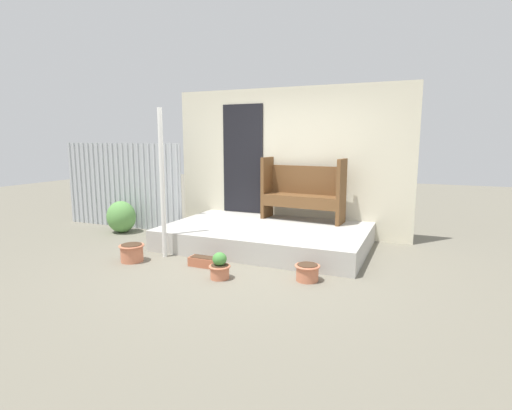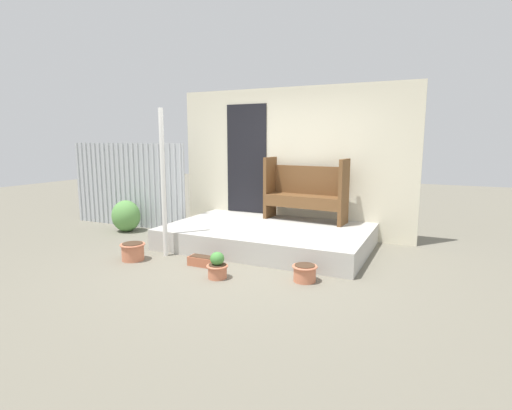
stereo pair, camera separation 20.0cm
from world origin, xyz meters
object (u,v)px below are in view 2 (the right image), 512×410
(support_post, at_px, (163,184))
(flower_pot_middle, at_px, (217,267))
(bench, at_px, (306,190))
(flower_pot_right, at_px, (305,272))
(planter_box_rect, at_px, (204,261))
(flower_pot_left, at_px, (133,251))
(shrub_by_fence, at_px, (126,216))

(support_post, bearing_deg, flower_pot_middle, -23.48)
(bench, distance_m, flower_pot_right, 2.23)
(planter_box_rect, bearing_deg, support_post, 167.43)
(bench, xyz_separation_m, flower_pot_left, (-1.83, -2.21, -0.72))
(support_post, height_order, shrub_by_fence, support_post)
(bench, xyz_separation_m, flower_pot_middle, (-0.36, -2.35, -0.71))
(planter_box_rect, height_order, shrub_by_fence, shrub_by_fence)
(support_post, xyz_separation_m, bench, (1.54, 1.84, -0.21))
(bench, xyz_separation_m, flower_pot_right, (0.65, -2.00, -0.75))
(support_post, xyz_separation_m, flower_pot_right, (2.20, -0.17, -0.95))
(bench, relative_size, flower_pot_middle, 4.31)
(bench, xyz_separation_m, shrub_by_fence, (-3.20, -0.86, -0.57))
(flower_pot_left, relative_size, flower_pot_right, 1.14)
(flower_pot_left, xyz_separation_m, shrub_by_fence, (-1.38, 1.36, 0.16))
(support_post, relative_size, flower_pot_left, 6.07)
(flower_pot_middle, bearing_deg, support_post, 156.52)
(support_post, bearing_deg, planter_box_rect, -12.57)
(flower_pot_left, bearing_deg, flower_pot_right, 4.86)
(flower_pot_middle, relative_size, flower_pot_right, 1.07)
(bench, distance_m, shrub_by_fence, 3.36)
(bench, height_order, planter_box_rect, bench)
(bench, relative_size, flower_pot_right, 4.63)
(shrub_by_fence, bearing_deg, flower_pot_middle, -27.72)
(flower_pot_middle, relative_size, planter_box_rect, 0.74)
(support_post, relative_size, shrub_by_fence, 3.65)
(bench, bearing_deg, flower_pot_left, -124.57)
(bench, bearing_deg, planter_box_rect, -105.81)
(support_post, distance_m, flower_pot_right, 2.40)
(bench, distance_m, planter_box_rect, 2.29)
(planter_box_rect, bearing_deg, flower_pot_right, 0.36)
(flower_pot_left, relative_size, shrub_by_fence, 0.60)
(flower_pot_right, bearing_deg, flower_pot_left, -175.14)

